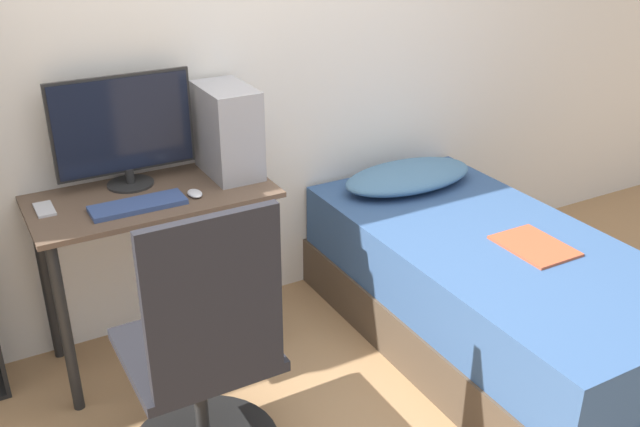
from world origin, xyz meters
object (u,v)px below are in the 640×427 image
at_px(bed, 490,293).
at_px(monitor, 124,129).
at_px(office_chair, 204,374).
at_px(pc_tower, 228,131).
at_px(keyboard, 138,205).

height_order(bed, monitor, monitor).
bearing_deg(office_chair, monitor, 87.73).
bearing_deg(monitor, pc_tower, -10.43).
height_order(office_chair, pc_tower, pc_tower).
relative_size(bed, keyboard, 4.93).
bearing_deg(monitor, bed, -30.96).
relative_size(office_chair, monitor, 1.85).
relative_size(monitor, pc_tower, 1.50).
xyz_separation_m(bed, monitor, (-1.34, 0.80, 0.76)).
bearing_deg(keyboard, monitor, 81.20).
bearing_deg(bed, monitor, 149.04).
height_order(office_chair, keyboard, office_chair).
bearing_deg(pc_tower, keyboard, -160.39).
bearing_deg(keyboard, bed, -22.25).
xyz_separation_m(monitor, pc_tower, (0.42, -0.08, -0.05)).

